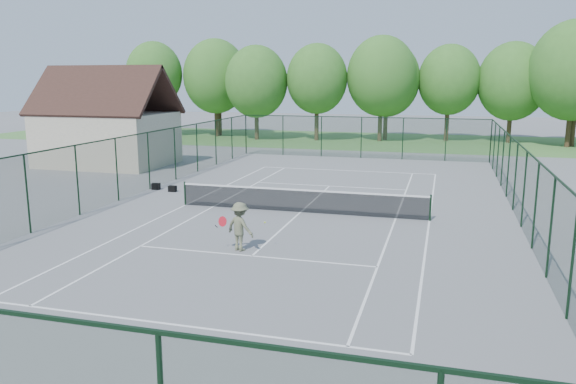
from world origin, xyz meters
name	(u,v)px	position (x,y,z in m)	size (l,w,h in m)	color
ground	(300,212)	(0.00, 0.00, 0.00)	(140.00, 140.00, 0.00)	gray
grass_far	(379,141)	(0.00, 30.00, 0.01)	(80.00, 16.00, 0.01)	#51873E
court_lines	(300,212)	(0.00, 0.00, 0.00)	(11.05, 23.85, 0.01)	white
tennis_net	(300,200)	(0.00, 0.00, 0.58)	(11.08, 0.08, 1.10)	black
fence_enclosure	(300,177)	(0.00, 0.00, 1.56)	(18.05, 36.05, 3.02)	#1D3B26
utility_building	(107,119)	(-16.00, 10.00, 3.12)	(8.60, 6.27, 6.63)	beige
tree_line_far	(382,76)	(0.00, 30.00, 5.99)	(39.40, 6.40, 9.70)	#493521
sports_bag_a	(156,186)	(-8.63, 2.96, 0.17)	(0.43, 0.26, 0.34)	black
sports_bag_b	(172,189)	(-7.53, 2.68, 0.16)	(0.40, 0.25, 0.31)	black
tennis_player	(240,227)	(-0.59, -5.90, 0.83)	(1.66, 0.99, 1.67)	#676A4D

